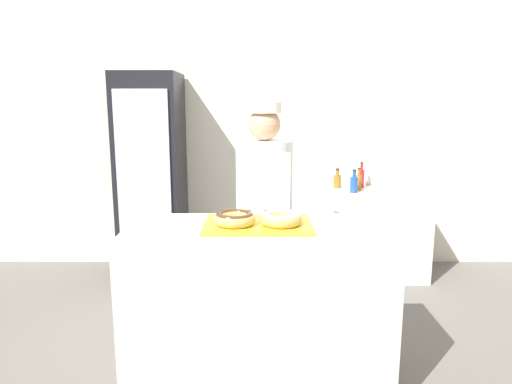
{
  "coord_description": "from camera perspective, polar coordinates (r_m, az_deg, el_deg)",
  "views": [
    {
      "loc": [
        -0.01,
        -2.49,
        1.64
      ],
      "look_at": [
        0.0,
        0.1,
        1.14
      ],
      "focal_mm": 32.0,
      "sensor_mm": 36.0,
      "label": 1
    }
  ],
  "objects": [
    {
      "name": "donut_light_glaze",
      "position": [
        2.52,
        2.92,
        -3.26
      ],
      "size": [
        0.23,
        0.23,
        0.07
      ],
      "color": "tan",
      "rests_on": "serving_tray"
    },
    {
      "name": "bottle_blue",
      "position": [
        4.34,
        11.93,
        1.03
      ],
      "size": [
        0.07,
        0.07,
        0.22
      ],
      "color": "#1E4CB2",
      "rests_on": "chest_freezer"
    },
    {
      "name": "wall_back",
      "position": [
        4.63,
        -0.09,
        7.37
      ],
      "size": [
        8.0,
        0.06,
        2.7
      ],
      "color": "silver",
      "rests_on": "ground_plane"
    },
    {
      "name": "brownie_back_right",
      "position": [
        2.71,
        1.69,
        -2.74
      ],
      "size": [
        0.08,
        0.08,
        0.03
      ],
      "color": "#382111",
      "rests_on": "serving_tray"
    },
    {
      "name": "beverage_fridge",
      "position": [
        4.4,
        -13.07,
        1.8
      ],
      "size": [
        0.57,
        0.64,
        1.92
      ],
      "color": "black",
      "rests_on": "ground_plane"
    },
    {
      "name": "chest_freezer",
      "position": [
        4.57,
        14.43,
        -4.94
      ],
      "size": [
        0.91,
        0.61,
        0.82
      ],
      "color": "silver",
      "rests_on": "ground_plane"
    },
    {
      "name": "baker_person",
      "position": [
        3.17,
        0.82,
        -3.18
      ],
      "size": [
        0.39,
        0.39,
        1.65
      ],
      "color": "#4C4C51",
      "rests_on": "ground_plane"
    },
    {
      "name": "bottle_amber",
      "position": [
        4.49,
        12.51,
        1.31
      ],
      "size": [
        0.06,
        0.06,
        0.21
      ],
      "color": "#99661E",
      "rests_on": "chest_freezer"
    },
    {
      "name": "ground_plane",
      "position": [
        2.98,
        0.01,
        -22.43
      ],
      "size": [
        14.0,
        14.0,
        0.0
      ],
      "primitive_type": "plane",
      "color": "#66605B"
    },
    {
      "name": "bottle_red",
      "position": [
        4.63,
        12.82,
        1.77
      ],
      "size": [
        0.06,
        0.06,
        0.25
      ],
      "color": "red",
      "rests_on": "chest_freezer"
    },
    {
      "name": "bottle_amber_b",
      "position": [
        4.55,
        9.91,
        1.42
      ],
      "size": [
        0.07,
        0.07,
        0.19
      ],
      "color": "#99661E",
      "rests_on": "chest_freezer"
    },
    {
      "name": "donut_chocolate_glaze",
      "position": [
        2.52,
        -2.9,
        -3.27
      ],
      "size": [
        0.23,
        0.23,
        0.07
      ],
      "color": "tan",
      "rests_on": "serving_tray"
    },
    {
      "name": "serving_tray",
      "position": [
        2.57,
        0.01,
        -4.1
      ],
      "size": [
        0.6,
        0.41,
        0.02
      ],
      "color": "yellow",
      "rests_on": "display_counter"
    },
    {
      "name": "brownie_back_left",
      "position": [
        2.71,
        -1.7,
        -2.74
      ],
      "size": [
        0.08,
        0.08,
        0.03
      ],
      "color": "#382111",
      "rests_on": "serving_tray"
    },
    {
      "name": "display_counter",
      "position": [
        2.74,
        0.01,
        -14.05
      ],
      "size": [
        1.49,
        0.64,
        0.96
      ],
      "color": "beige",
      "rests_on": "ground_plane"
    }
  ]
}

